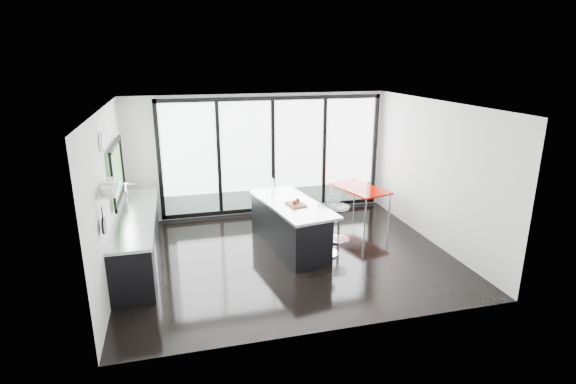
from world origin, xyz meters
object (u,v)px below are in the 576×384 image
object	(u,v)px
island	(289,225)
red_table	(359,203)
bar_stool_far	(339,223)
bar_stool_near	(327,236)

from	to	relation	value
island	red_table	distance (m)	2.29
bar_stool_far	red_table	bearing A→B (deg)	25.96
bar_stool_far	red_table	world-z (taller)	bar_stool_far
bar_stool_far	red_table	distance (m)	1.42
island	bar_stool_far	world-z (taller)	island
bar_stool_near	bar_stool_far	xyz separation A→B (m)	(0.45, 0.57, 0.00)
red_table	bar_stool_far	bearing A→B (deg)	-130.11
bar_stool_far	red_table	xyz separation A→B (m)	(0.92, 1.09, -0.00)
island	bar_stool_far	size ratio (longest dim) A/B	3.18
bar_stool_far	island	bearing A→B (deg)	160.19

